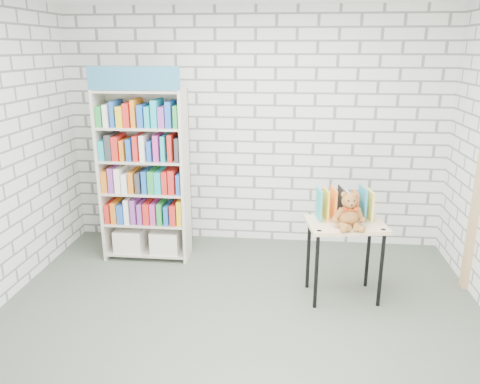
# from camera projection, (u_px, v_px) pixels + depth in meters

# --- Properties ---
(ground) EXTENTS (4.50, 4.50, 0.00)m
(ground) POSITION_uv_depth(u_px,v_px,m) (237.00, 327.00, 4.09)
(ground) COLOR #495245
(ground) RESTS_ON ground
(room_shell) EXTENTS (4.52, 4.02, 2.81)m
(room_shell) POSITION_uv_depth(u_px,v_px,m) (236.00, 123.00, 3.57)
(room_shell) COLOR silver
(room_shell) RESTS_ON ground
(bookshelf) EXTENTS (0.96, 0.37, 2.16)m
(bookshelf) POSITION_uv_depth(u_px,v_px,m) (145.00, 175.00, 5.21)
(bookshelf) COLOR beige
(bookshelf) RESTS_ON ground
(display_table) EXTENTS (0.78, 0.60, 0.77)m
(display_table) POSITION_uv_depth(u_px,v_px,m) (345.00, 234.00, 4.40)
(display_table) COLOR #D8AF81
(display_table) RESTS_ON ground
(table_books) EXTENTS (0.53, 0.29, 0.30)m
(table_books) POSITION_uv_depth(u_px,v_px,m) (344.00, 204.00, 4.44)
(table_books) COLOR teal
(table_books) RESTS_ON display_table
(teddy_bear) EXTENTS (0.31, 0.29, 0.33)m
(teddy_bear) POSITION_uv_depth(u_px,v_px,m) (349.00, 213.00, 4.23)
(teddy_bear) COLOR brown
(teddy_bear) RESTS_ON display_table
(door_trim) EXTENTS (0.05, 0.12, 2.10)m
(door_trim) POSITION_uv_depth(u_px,v_px,m) (478.00, 188.00, 4.47)
(door_trim) COLOR tan
(door_trim) RESTS_ON ground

